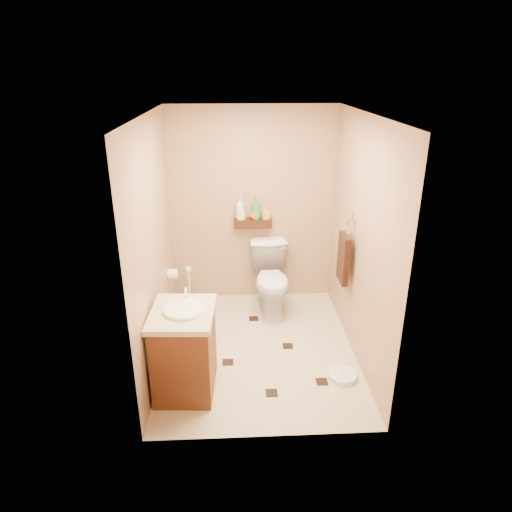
{
  "coord_description": "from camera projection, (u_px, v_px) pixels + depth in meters",
  "views": [
    {
      "loc": [
        -0.24,
        -4.1,
        2.78
      ],
      "look_at": [
        -0.01,
        0.25,
        0.97
      ],
      "focal_mm": 32.0,
      "sensor_mm": 36.0,
      "label": 1
    }
  ],
  "objects": [
    {
      "name": "bottle_c",
      "position": [
        254.0,
        214.0,
        5.5
      ],
      "size": [
        0.14,
        0.14,
        0.14
      ],
      "primitive_type": "imported",
      "rotation": [
        0.0,
        0.0,
        5.15
      ],
      "color": "#CD4B18",
      "rests_on": "wall_shelf"
    },
    {
      "name": "wall_left",
      "position": [
        154.0,
        246.0,
        4.35
      ],
      "size": [
        0.04,
        2.5,
        2.4
      ],
      "primitive_type": "cube",
      "color": "tan",
      "rests_on": "ground"
    },
    {
      "name": "bottle_a",
      "position": [
        240.0,
        208.0,
        5.47
      ],
      "size": [
        0.13,
        0.13,
        0.28
      ],
      "primitive_type": "imported",
      "rotation": [
        0.0,
        0.0,
        0.24
      ],
      "color": "white",
      "rests_on": "wall_shelf"
    },
    {
      "name": "towel_ring",
      "position": [
        344.0,
        256.0,
        4.77
      ],
      "size": [
        0.12,
        0.3,
        0.76
      ],
      "color": "silver",
      "rests_on": "wall_right"
    },
    {
      "name": "bathroom_scale",
      "position": [
        342.0,
        376.0,
        4.39
      ],
      "size": [
        0.36,
        0.36,
        0.06
      ],
      "rotation": [
        0.0,
        0.0,
        0.41
      ],
      "color": "white",
      "rests_on": "ground"
    },
    {
      "name": "bottle_e",
      "position": [
        266.0,
        213.0,
        5.5
      ],
      "size": [
        0.1,
        0.1,
        0.16
      ],
      "primitive_type": "imported",
      "rotation": [
        0.0,
        0.0,
        0.52
      ],
      "color": "#F4AB51",
      "rests_on": "wall_shelf"
    },
    {
      "name": "floor_accents",
      "position": [
        260.0,
        352.0,
        4.79
      ],
      "size": [
        1.26,
        1.46,
        0.01
      ],
      "color": "black",
      "rests_on": "ground"
    },
    {
      "name": "wall_right",
      "position": [
        360.0,
        242.0,
        4.45
      ],
      "size": [
        0.04,
        2.5,
        2.4
      ],
      "primitive_type": "cube",
      "color": "tan",
      "rests_on": "ground"
    },
    {
      "name": "wall_front",
      "position": [
        268.0,
        306.0,
        3.25
      ],
      "size": [
        2.0,
        0.04,
        2.4
      ],
      "primitive_type": "cube",
      "color": "tan",
      "rests_on": "ground"
    },
    {
      "name": "wall_back",
      "position": [
        252.0,
        207.0,
        5.55
      ],
      "size": [
        2.0,
        0.04,
        2.4
      ],
      "primitive_type": "cube",
      "color": "tan",
      "rests_on": "ground"
    },
    {
      "name": "bottle_b",
      "position": [
        241.0,
        212.0,
        5.49
      ],
      "size": [
        0.11,
        0.11,
        0.18
      ],
      "primitive_type": "imported",
      "rotation": [
        0.0,
        0.0,
        5.12
      ],
      "color": "yellow",
      "rests_on": "wall_shelf"
    },
    {
      "name": "wall_shelf",
      "position": [
        253.0,
        223.0,
        5.55
      ],
      "size": [
        0.46,
        0.14,
        0.1
      ],
      "primitive_type": "cube",
      "color": "#3E2010",
      "rests_on": "wall_back"
    },
    {
      "name": "ceiling",
      "position": [
        259.0,
        114.0,
        3.94
      ],
      "size": [
        2.0,
        2.5,
        0.02
      ],
      "primitive_type": "cube",
      "color": "silver",
      "rests_on": "wall_back"
    },
    {
      "name": "toilet_brush",
      "position": [
        189.0,
        290.0,
        5.74
      ],
      "size": [
        0.12,
        0.12,
        0.51
      ],
      "color": "#196660",
      "rests_on": "ground"
    },
    {
      "name": "bottle_d",
      "position": [
        256.0,
        208.0,
        5.48
      ],
      "size": [
        0.13,
        0.13,
        0.27
      ],
      "primitive_type": "imported",
      "rotation": [
        0.0,
        0.0,
        3.39
      ],
      "color": "green",
      "rests_on": "wall_shelf"
    },
    {
      "name": "ground",
      "position": [
        258.0,
        349.0,
        4.86
      ],
      "size": [
        2.5,
        2.5,
        0.0
      ],
      "primitive_type": "plane",
      "color": "beige",
      "rests_on": "ground"
    },
    {
      "name": "toilet",
      "position": [
        272.0,
        280.0,
        5.48
      ],
      "size": [
        0.5,
        0.83,
        0.82
      ],
      "primitive_type": "imported",
      "rotation": [
        0.0,
        0.0,
        0.05
      ],
      "color": "white",
      "rests_on": "ground"
    },
    {
      "name": "toilet_paper",
      "position": [
        173.0,
        274.0,
        5.18
      ],
      "size": [
        0.12,
        0.11,
        0.12
      ],
      "color": "white",
      "rests_on": "wall_left"
    },
    {
      "name": "vanity",
      "position": [
        185.0,
        349.0,
        4.11
      ],
      "size": [
        0.59,
        0.7,
        0.94
      ],
      "rotation": [
        0.0,
        0.0,
        -0.06
      ],
      "color": "brown",
      "rests_on": "ground"
    }
  ]
}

